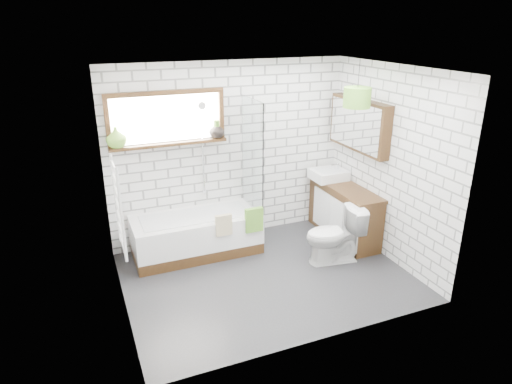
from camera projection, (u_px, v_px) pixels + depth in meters
name	position (u px, v px, depth m)	size (l,w,h in m)	color
floor	(266.00, 276.00, 5.67)	(3.40, 2.60, 0.01)	#242427
ceiling	(268.00, 69.00, 4.78)	(3.40, 2.60, 0.01)	white
wall_back	(230.00, 153.00, 6.35)	(3.40, 0.01, 2.50)	white
wall_front	(326.00, 226.00, 4.10)	(3.40, 0.01, 2.50)	white
wall_left	(113.00, 203.00, 4.62)	(0.01, 2.60, 2.50)	white
wall_right	(389.00, 165.00, 5.83)	(0.01, 2.60, 2.50)	white
window	(167.00, 119.00, 5.82)	(1.52, 0.16, 0.68)	black
towel_radiator	(119.00, 207.00, 4.65)	(0.06, 0.52, 1.00)	white
mirror_cabinet	(359.00, 125.00, 6.18)	(0.16, 1.20, 0.70)	black
shower_riser	(203.00, 149.00, 6.14)	(0.02, 0.02, 1.30)	silver
bathtub	(196.00, 234.00, 6.15)	(1.68, 0.74, 0.54)	white
shower_screen	(252.00, 155.00, 6.08)	(0.02, 0.72, 1.50)	white
towel_green	(254.00, 220.00, 5.99)	(0.24, 0.07, 0.33)	#57912B
towel_beige	(224.00, 225.00, 5.84)	(0.22, 0.05, 0.28)	tan
vanity	(344.00, 212.00, 6.58)	(0.44, 1.35, 0.78)	black
basin	(329.00, 175.00, 6.72)	(0.49, 0.43, 0.14)	white
tap	(338.00, 169.00, 6.75)	(0.03, 0.03, 0.17)	silver
toilet	(334.00, 235.00, 5.89)	(0.74, 0.42, 0.75)	white
vase_olive	(116.00, 139.00, 5.62)	(0.25, 0.25, 0.26)	#5E962E
vase_dark	(217.00, 131.00, 6.10)	(0.20, 0.20, 0.21)	black
bottle	(217.00, 131.00, 6.09)	(0.07, 0.07, 0.24)	#5E962E
pendant	(357.00, 97.00, 5.55)	(0.33, 0.33, 0.25)	#57912B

